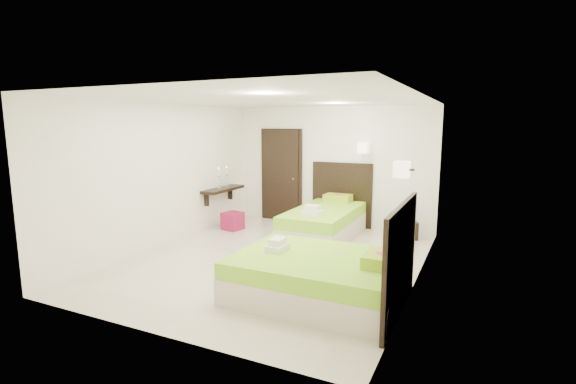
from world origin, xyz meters
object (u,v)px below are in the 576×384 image
at_px(nightstand, 406,230).
at_px(ottoman, 233,221).
at_px(bed_single, 326,220).
at_px(bed_double, 323,275).

distance_m(nightstand, ottoman, 3.56).
xyz_separation_m(bed_single, bed_double, (1.01, -2.82, -0.02)).
distance_m(bed_double, nightstand, 3.41).
relative_size(bed_single, ottoman, 6.06).
height_order(bed_single, nightstand, bed_single).
distance_m(bed_single, nightstand, 1.58).
bearing_deg(nightstand, ottoman, 169.50).
relative_size(bed_single, nightstand, 5.68).
height_order(bed_double, nightstand, bed_double).
height_order(bed_double, ottoman, bed_double).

